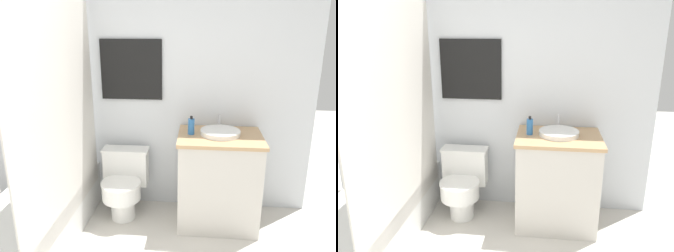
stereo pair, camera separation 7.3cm
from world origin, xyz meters
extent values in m
cube|color=silver|center=(0.00, 1.99, 1.25)|extent=(3.17, 0.05, 2.50)
cube|color=black|center=(-0.10, 1.95, 1.36)|extent=(0.57, 0.02, 0.55)
cube|color=silver|center=(-0.10, 1.95, 1.36)|extent=(0.54, 0.01, 0.52)
cube|color=white|center=(-0.77, 1.18, 0.21)|extent=(0.62, 1.56, 0.42)
cube|color=silver|center=(-0.47, 1.18, 1.11)|extent=(0.01, 1.44, 1.68)
cylinder|color=white|center=(-0.15, 1.64, 0.11)|extent=(0.22, 0.22, 0.23)
cylinder|color=white|center=(-0.15, 1.60, 0.30)|extent=(0.35, 0.35, 0.14)
cylinder|color=white|center=(-0.15, 1.60, 0.38)|extent=(0.36, 0.36, 0.02)
cube|color=white|center=(-0.15, 1.82, 0.44)|extent=(0.41, 0.17, 0.34)
cube|color=white|center=(-0.15, 1.82, 0.62)|extent=(0.44, 0.18, 0.02)
cube|color=beige|center=(0.72, 1.67, 0.41)|extent=(0.69, 0.53, 0.81)
cube|color=tan|center=(0.72, 1.67, 0.83)|extent=(0.72, 0.56, 0.03)
cylinder|color=white|center=(0.72, 1.69, 0.86)|extent=(0.34, 0.34, 0.04)
cylinder|color=silver|center=(0.72, 1.88, 0.91)|extent=(0.02, 0.02, 0.13)
cylinder|color=#2D6BB2|center=(0.47, 1.68, 0.91)|extent=(0.06, 0.06, 0.14)
cylinder|color=black|center=(0.47, 1.68, 0.99)|extent=(0.02, 0.02, 0.02)
camera|label=1|loc=(0.53, -1.02, 1.75)|focal=35.00mm
camera|label=2|loc=(0.60, -1.01, 1.75)|focal=35.00mm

